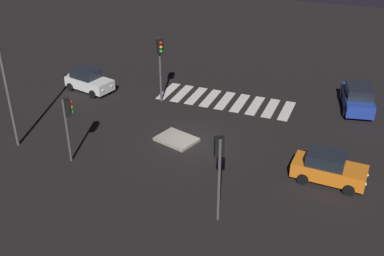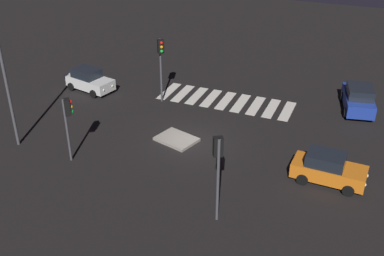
{
  "view_description": "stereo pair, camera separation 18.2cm",
  "coord_description": "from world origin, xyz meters",
  "px_view_note": "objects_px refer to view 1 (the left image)",
  "views": [
    {
      "loc": [
        -9.4,
        23.47,
        14.68
      ],
      "look_at": [
        0.0,
        0.0,
        1.0
      ],
      "focal_mm": 43.74,
      "sensor_mm": 36.0,
      "label": 1
    },
    {
      "loc": [
        -9.57,
        23.4,
        14.68
      ],
      "look_at": [
        0.0,
        0.0,
        1.0
      ],
      "focal_mm": 43.74,
      "sensor_mm": 36.0,
      "label": 2
    }
  ],
  "objects_px": {
    "car_white": "(88,80)",
    "street_lamp": "(0,55)",
    "traffic_island": "(177,139)",
    "car_orange": "(328,168)",
    "traffic_light_west": "(219,158)",
    "traffic_light_east": "(160,55)",
    "car_blue": "(357,98)",
    "traffic_light_north": "(68,115)"
  },
  "relations": [
    {
      "from": "car_white",
      "to": "street_lamp",
      "type": "height_order",
      "value": "street_lamp"
    },
    {
      "from": "traffic_island",
      "to": "car_orange",
      "type": "height_order",
      "value": "car_orange"
    },
    {
      "from": "car_white",
      "to": "traffic_light_west",
      "type": "distance_m",
      "value": 18.01
    },
    {
      "from": "car_white",
      "to": "car_orange",
      "type": "relative_size",
      "value": 1.04
    },
    {
      "from": "traffic_light_west",
      "to": "street_lamp",
      "type": "xyz_separation_m",
      "value": [
        13.71,
        -1.99,
        2.46
      ]
    },
    {
      "from": "traffic_island",
      "to": "traffic_light_east",
      "type": "height_order",
      "value": "traffic_light_east"
    },
    {
      "from": "car_orange",
      "to": "traffic_light_west",
      "type": "height_order",
      "value": "traffic_light_west"
    },
    {
      "from": "traffic_light_west",
      "to": "street_lamp",
      "type": "distance_m",
      "value": 14.08
    },
    {
      "from": "car_blue",
      "to": "traffic_light_north",
      "type": "xyz_separation_m",
      "value": [
        14.74,
        13.09,
        2.03
      ]
    },
    {
      "from": "traffic_light_west",
      "to": "traffic_island",
      "type": "bearing_deg",
      "value": 6.82
    },
    {
      "from": "traffic_island",
      "to": "traffic_light_north",
      "type": "distance_m",
      "value": 6.98
    },
    {
      "from": "traffic_light_north",
      "to": "street_lamp",
      "type": "xyz_separation_m",
      "value": [
        4.22,
        -0.2,
        2.89
      ]
    },
    {
      "from": "car_blue",
      "to": "traffic_light_north",
      "type": "relative_size",
      "value": 1.17
    },
    {
      "from": "street_lamp",
      "to": "car_blue",
      "type": "bearing_deg",
      "value": -145.78
    },
    {
      "from": "car_blue",
      "to": "car_white",
      "type": "distance_m",
      "value": 19.91
    },
    {
      "from": "car_orange",
      "to": "traffic_island",
      "type": "bearing_deg",
      "value": 176.6
    },
    {
      "from": "traffic_light_north",
      "to": "street_lamp",
      "type": "distance_m",
      "value": 5.12
    },
    {
      "from": "traffic_island",
      "to": "traffic_light_east",
      "type": "relative_size",
      "value": 0.6
    },
    {
      "from": "traffic_light_east",
      "to": "car_orange",
      "type": "bearing_deg",
      "value": 22.7
    },
    {
      "from": "street_lamp",
      "to": "traffic_light_east",
      "type": "bearing_deg",
      "value": -121.98
    },
    {
      "from": "car_white",
      "to": "traffic_light_north",
      "type": "distance_m",
      "value": 10.34
    },
    {
      "from": "traffic_light_north",
      "to": "car_white",
      "type": "bearing_deg",
      "value": 79.23
    },
    {
      "from": "traffic_island",
      "to": "traffic_light_north",
      "type": "height_order",
      "value": "traffic_light_north"
    },
    {
      "from": "traffic_light_east",
      "to": "car_white",
      "type": "bearing_deg",
      "value": -130.4
    },
    {
      "from": "traffic_island",
      "to": "car_white",
      "type": "height_order",
      "value": "car_white"
    },
    {
      "from": "traffic_light_north",
      "to": "car_orange",
      "type": "bearing_deg",
      "value": -25.37
    },
    {
      "from": "car_blue",
      "to": "car_white",
      "type": "relative_size",
      "value": 1.1
    },
    {
      "from": "traffic_light_east",
      "to": "street_lamp",
      "type": "distance_m",
      "value": 10.81
    },
    {
      "from": "traffic_light_west",
      "to": "car_blue",
      "type": "bearing_deg",
      "value": -50.82
    },
    {
      "from": "car_orange",
      "to": "traffic_light_west",
      "type": "distance_m",
      "value": 7.29
    },
    {
      "from": "car_blue",
      "to": "car_white",
      "type": "xyz_separation_m",
      "value": [
        19.48,
        4.15,
        -0.09
      ]
    },
    {
      "from": "traffic_light_west",
      "to": "traffic_light_north",
      "type": "height_order",
      "value": "traffic_light_west"
    },
    {
      "from": "car_orange",
      "to": "traffic_light_north",
      "type": "relative_size",
      "value": 1.03
    },
    {
      "from": "traffic_light_north",
      "to": "traffic_island",
      "type": "bearing_deg",
      "value": 4.19
    },
    {
      "from": "car_orange",
      "to": "car_white",
      "type": "bearing_deg",
      "value": 166.08
    },
    {
      "from": "car_white",
      "to": "car_orange",
      "type": "distance_m",
      "value": 19.59
    },
    {
      "from": "car_blue",
      "to": "car_orange",
      "type": "relative_size",
      "value": 1.14
    },
    {
      "from": "traffic_island",
      "to": "car_blue",
      "type": "bearing_deg",
      "value": -138.97
    },
    {
      "from": "traffic_island",
      "to": "traffic_light_west",
      "type": "bearing_deg",
      "value": 128.23
    },
    {
      "from": "traffic_island",
      "to": "car_blue",
      "type": "xyz_separation_m",
      "value": [
        -10.07,
        -8.76,
        0.84
      ]
    },
    {
      "from": "traffic_light_east",
      "to": "traffic_light_west",
      "type": "bearing_deg",
      "value": -5.96
    },
    {
      "from": "traffic_light_west",
      "to": "car_white",
      "type": "bearing_deg",
      "value": 21.54
    }
  ]
}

